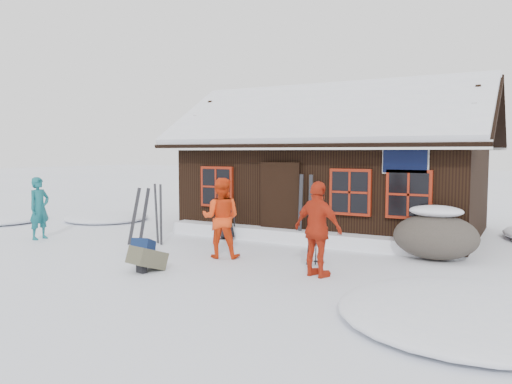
# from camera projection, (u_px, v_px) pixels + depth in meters

# --- Properties ---
(ground) EXTENTS (120.00, 120.00, 0.00)m
(ground) POSITION_uv_depth(u_px,v_px,m) (199.00, 253.00, 11.52)
(ground) COLOR white
(ground) RESTS_ON ground
(mountain_hut) EXTENTS (8.90, 6.09, 4.42)m
(mountain_hut) POSITION_uv_depth(u_px,v_px,m) (336.00, 177.00, 15.00)
(mountain_hut) COLOR black
(mountain_hut) RESTS_ON ground
(snow_drift) EXTENTS (7.60, 0.60, 0.35)m
(snow_drift) POSITION_uv_depth(u_px,v_px,m) (298.00, 236.00, 12.73)
(snow_drift) COLOR white
(snow_drift) RESTS_ON ground
(snow_mounds) EXTENTS (20.60, 13.20, 0.48)m
(snow_mounds) POSITION_uv_depth(u_px,v_px,m) (297.00, 246.00, 12.34)
(snow_mounds) COLOR white
(snow_mounds) RESTS_ON ground
(skier_teal) EXTENTS (0.42, 0.62, 1.67)m
(skier_teal) POSITION_uv_depth(u_px,v_px,m) (39.00, 208.00, 13.28)
(skier_teal) COLOR #155E64
(skier_teal) RESTS_ON ground
(skier_orange_left) EXTENTS (1.04, 0.93, 1.77)m
(skier_orange_left) POSITION_uv_depth(u_px,v_px,m) (221.00, 218.00, 10.96)
(skier_orange_left) COLOR red
(skier_orange_left) RESTS_ON ground
(skier_orange_right) EXTENTS (1.13, 0.71, 1.79)m
(skier_orange_right) POSITION_uv_depth(u_px,v_px,m) (318.00, 229.00, 9.26)
(skier_orange_right) COLOR red
(skier_orange_right) RESTS_ON ground
(skier_crouched) EXTENTS (0.59, 0.42, 1.12)m
(skier_crouched) POSITION_uv_depth(u_px,v_px,m) (227.00, 218.00, 13.30)
(skier_crouched) COLOR black
(skier_crouched) RESTS_ON ground
(boulder) EXTENTS (1.80, 1.35, 1.06)m
(boulder) POSITION_uv_depth(u_px,v_px,m) (436.00, 235.00, 10.79)
(boulder) COLOR #4E473E
(boulder) RESTS_ON ground
(ski_pair_left) EXTENTS (0.51, 0.34, 1.48)m
(ski_pair_left) POSITION_uv_depth(u_px,v_px,m) (139.00, 217.00, 12.57)
(ski_pair_left) COLOR black
(ski_pair_left) RESTS_ON ground
(ski_pair_mid) EXTENTS (0.39, 0.20, 1.58)m
(ski_pair_mid) POSITION_uv_depth(u_px,v_px,m) (159.00, 215.00, 12.61)
(ski_pair_mid) COLOR black
(ski_pair_mid) RESTS_ON ground
(ski_pair_right) EXTENTS (0.44, 0.12, 1.82)m
(ski_pair_right) POSITION_uv_depth(u_px,v_px,m) (305.00, 211.00, 12.53)
(ski_pair_right) COLOR black
(ski_pair_right) RESTS_ON ground
(ski_poles) EXTENTS (0.25, 0.13, 1.42)m
(ski_poles) POSITION_uv_depth(u_px,v_px,m) (313.00, 233.00, 10.26)
(ski_poles) COLOR black
(ski_poles) RESTS_ON ground
(backpack_blue) EXTENTS (0.55, 0.63, 0.28)m
(backpack_blue) POSITION_uv_depth(u_px,v_px,m) (143.00, 249.00, 11.25)
(backpack_blue) COLOR #102046
(backpack_blue) RESTS_ON ground
(backpack_olive) EXTENTS (0.61, 0.72, 0.35)m
(backpack_olive) POSITION_uv_depth(u_px,v_px,m) (147.00, 262.00, 9.76)
(backpack_olive) COLOR #4F4C38
(backpack_olive) RESTS_ON ground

